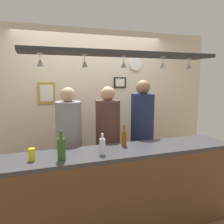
% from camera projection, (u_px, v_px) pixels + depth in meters
% --- Properties ---
extents(ground_plane, '(8.00, 8.00, 0.00)m').
position_uv_depth(ground_plane, '(114.00, 211.00, 3.08)').
color(ground_plane, brown).
extents(back_wall, '(4.40, 0.06, 2.60)m').
position_uv_depth(back_wall, '(93.00, 107.00, 3.92)').
color(back_wall, beige).
rests_on(back_wall, ground_plane).
extents(bar_counter, '(2.70, 0.55, 0.98)m').
position_uv_depth(bar_counter, '(130.00, 180.00, 2.52)').
color(bar_counter, '#38383D').
rests_on(bar_counter, ground_plane).
extents(overhead_glass_rack, '(2.20, 0.36, 0.04)m').
position_uv_depth(overhead_glass_rack, '(124.00, 54.00, 2.50)').
color(overhead_glass_rack, black).
extents(hanging_wineglass_far_left, '(0.07, 0.07, 0.13)m').
position_uv_depth(hanging_wineglass_far_left, '(40.00, 62.00, 2.21)').
color(hanging_wineglass_far_left, silver).
rests_on(hanging_wineglass_far_left, overhead_glass_rack).
extents(hanging_wineglass_left, '(0.07, 0.07, 0.13)m').
position_uv_depth(hanging_wineglass_left, '(85.00, 63.00, 2.37)').
color(hanging_wineglass_left, silver).
rests_on(hanging_wineglass_left, overhead_glass_rack).
extents(hanging_wineglass_center_left, '(0.07, 0.07, 0.13)m').
position_uv_depth(hanging_wineglass_center_left, '(124.00, 64.00, 2.50)').
color(hanging_wineglass_center_left, silver).
rests_on(hanging_wineglass_center_left, overhead_glass_rack).
extents(hanging_wineglass_center, '(0.07, 0.07, 0.13)m').
position_uv_depth(hanging_wineglass_center, '(163.00, 65.00, 2.61)').
color(hanging_wineglass_center, silver).
rests_on(hanging_wineglass_center, overhead_glass_rack).
extents(hanging_wineglass_center_right, '(0.07, 0.07, 0.13)m').
position_uv_depth(hanging_wineglass_center_right, '(189.00, 66.00, 2.81)').
color(hanging_wineglass_center_right, silver).
rests_on(hanging_wineglass_center_right, overhead_glass_rack).
extents(person_left_grey_shirt, '(0.34, 0.34, 1.67)m').
position_uv_depth(person_left_grey_shirt, '(69.00, 137.00, 3.01)').
color(person_left_grey_shirt, '#2D334C').
rests_on(person_left_grey_shirt, ground_plane).
extents(person_middle_brown_shirt, '(0.34, 0.34, 1.67)m').
position_uv_depth(person_middle_brown_shirt, '(108.00, 134.00, 3.19)').
color(person_middle_brown_shirt, '#2D334C').
rests_on(person_middle_brown_shirt, ground_plane).
extents(person_right_navy_shirt, '(0.34, 0.34, 1.76)m').
position_uv_depth(person_right_navy_shirt, '(142.00, 127.00, 3.36)').
color(person_right_navy_shirt, '#2D334C').
rests_on(person_right_navy_shirt, ground_plane).
extents(bottle_champagne_green, '(0.08, 0.08, 0.30)m').
position_uv_depth(bottle_champagne_green, '(61.00, 148.00, 2.25)').
color(bottle_champagne_green, '#2D5623').
rests_on(bottle_champagne_green, bar_counter).
extents(bottle_soda_clear, '(0.06, 0.06, 0.23)m').
position_uv_depth(bottle_soda_clear, '(102.00, 146.00, 2.43)').
color(bottle_soda_clear, silver).
rests_on(bottle_soda_clear, bar_counter).
extents(bottle_beer_amber_tall, '(0.06, 0.06, 0.26)m').
position_uv_depth(bottle_beer_amber_tall, '(124.00, 137.00, 2.74)').
color(bottle_beer_amber_tall, brown).
rests_on(bottle_beer_amber_tall, bar_counter).
extents(drink_can, '(0.07, 0.07, 0.12)m').
position_uv_depth(drink_can, '(32.00, 154.00, 2.25)').
color(drink_can, yellow).
rests_on(drink_can, bar_counter).
extents(picture_frame_upper_small, '(0.22, 0.02, 0.18)m').
position_uv_depth(picture_frame_upper_small, '(120.00, 82.00, 3.98)').
color(picture_frame_upper_small, black).
rests_on(picture_frame_upper_small, back_wall).
extents(picture_frame_caricature, '(0.26, 0.02, 0.34)m').
position_uv_depth(picture_frame_caricature, '(46.00, 93.00, 3.59)').
color(picture_frame_caricature, '#B29338').
rests_on(picture_frame_caricature, back_wall).
extents(wall_clock, '(0.22, 0.03, 0.22)m').
position_uv_depth(wall_clock, '(135.00, 64.00, 4.02)').
color(wall_clock, white).
rests_on(wall_clock, back_wall).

